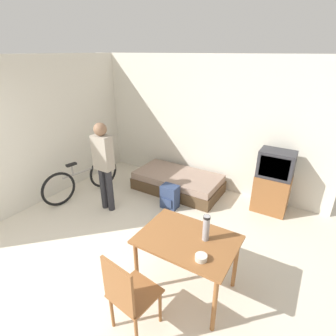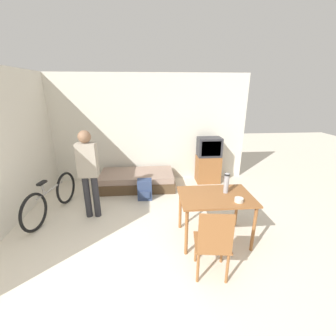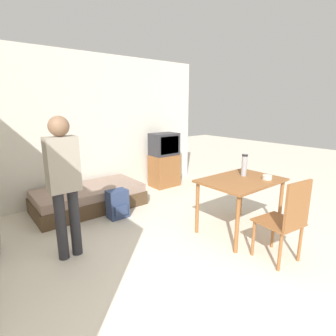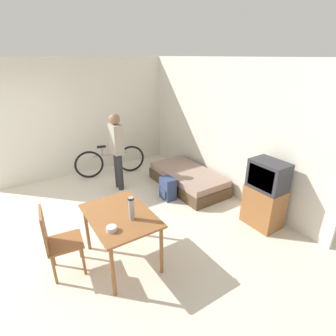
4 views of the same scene
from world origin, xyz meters
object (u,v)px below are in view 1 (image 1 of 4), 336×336
dining_table (187,245)px  bicycle (82,180)px  daybed (178,182)px  tv (273,182)px  backpack (170,197)px  person_standing (104,161)px  mate_bowl (201,258)px  wooden_chair (127,293)px  thermos_flask (206,227)px

dining_table → bicycle: dining_table is taller
daybed → tv: bearing=6.9°
dining_table → backpack: 1.93m
person_standing → mate_bowl: (2.38, -1.08, -0.17)m
tv → mate_bowl: 2.62m
daybed → mate_bowl: size_ratio=14.19×
tv → person_standing: size_ratio=0.71×
wooden_chair → backpack: (-0.89, 2.30, -0.33)m
wooden_chair → thermos_flask: size_ratio=3.12×
wooden_chair → person_standing: 2.53m
tv → bicycle: tv is taller
daybed → person_standing: 1.70m
wooden_chair → mate_bowl: size_ratio=7.78×
tv → mate_bowl: tv is taller
tv → dining_table: size_ratio=1.05×
tv → thermos_flask: tv is taller
tv → bicycle: (-3.39, -1.41, -0.23)m
wooden_chair → dining_table: bearing=73.0°
person_standing → daybed: bearing=59.2°
dining_table → wooden_chair: 0.85m
dining_table → backpack: bearing=127.2°
mate_bowl → backpack: (-1.41, 1.72, -0.57)m
dining_table → thermos_flask: size_ratio=3.51×
thermos_flask → tv: bearing=82.1°
daybed → person_standing: (-0.78, -1.30, 0.78)m
mate_bowl → backpack: size_ratio=0.28×
wooden_chair → thermos_flask: thermos_flask is taller
dining_table → bicycle: bearing=161.4°
mate_bowl → daybed: bearing=124.0°
mate_bowl → backpack: mate_bowl is taller
daybed → person_standing: person_standing is taller
daybed → wooden_chair: bearing=-69.9°
wooden_chair → backpack: 2.49m
dining_table → person_standing: 2.29m
dining_table → person_standing: person_standing is taller
thermos_flask → backpack: bearing=133.2°
person_standing → thermos_flask: person_standing is taller
daybed → person_standing: size_ratio=1.09×
person_standing → thermos_flask: bearing=-18.5°
tv → backpack: bearing=-151.6°
wooden_chair → person_standing: (-1.86, 1.66, 0.41)m
mate_bowl → wooden_chair: bearing=-131.8°
tv → mate_bowl: size_ratio=9.23×
wooden_chair → thermos_flask: bearing=64.5°
daybed → tv: 1.89m
daybed → dining_table: dining_table is taller
wooden_chair → bicycle: 3.20m
wooden_chair → daybed: bearing=110.1°
wooden_chair → person_standing: bearing=138.2°
daybed → bicycle: bearing=-142.9°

